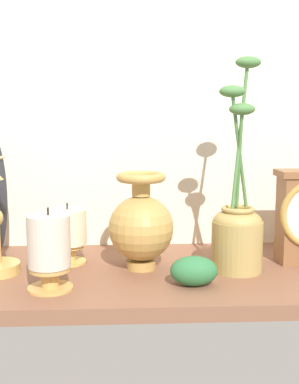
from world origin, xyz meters
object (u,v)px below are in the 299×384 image
at_px(brass_vase_jar, 237,227).
at_px(pillar_candle_front, 49,249).
at_px(brass_vase_bulbous, 144,225).
at_px(pillar_candle_near_clock, 68,232).

height_order(brass_vase_jar, pillar_candle_front, brass_vase_jar).
height_order(brass_vase_bulbous, brass_vase_jar, brass_vase_jar).
xyz_separation_m(pillar_candle_front, pillar_candle_near_clock, (0.01, 0.14, -0.01)).
distance_m(brass_vase_bulbous, pillar_candle_near_clock, 0.15).
distance_m(pillar_candle_front, pillar_candle_near_clock, 0.14).
relative_size(brass_vase_bulbous, brass_vase_jar, 0.47).
relative_size(brass_vase_bulbous, pillar_candle_near_clock, 1.53).
relative_size(brass_vase_bulbous, pillar_candle_front, 1.32).
xyz_separation_m(brass_vase_bulbous, pillar_candle_front, (-0.15, -0.10, -0.01)).
relative_size(brass_vase_jar, pillar_candle_near_clock, 3.27).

